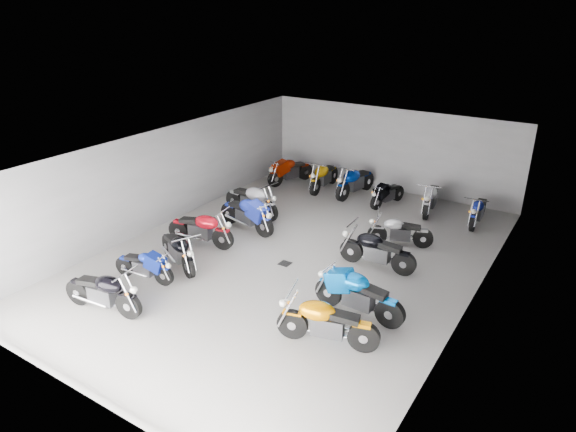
# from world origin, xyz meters

# --- Properties ---
(ground) EXTENTS (14.00, 14.00, 0.00)m
(ground) POSITION_xyz_m (0.00, 0.00, 0.00)
(ground) COLOR gray
(ground) RESTS_ON ground
(wall_back) EXTENTS (10.00, 0.10, 3.20)m
(wall_back) POSITION_xyz_m (0.00, 7.00, 1.60)
(wall_back) COLOR gray
(wall_back) RESTS_ON ground
(wall_left) EXTENTS (0.10, 14.00, 3.20)m
(wall_left) POSITION_xyz_m (-5.00, 0.00, 1.60)
(wall_left) COLOR gray
(wall_left) RESTS_ON ground
(wall_right) EXTENTS (0.10, 14.00, 3.20)m
(wall_right) POSITION_xyz_m (5.00, 0.00, 1.60)
(wall_right) COLOR gray
(wall_right) RESTS_ON ground
(ceiling) EXTENTS (10.00, 14.00, 0.04)m
(ceiling) POSITION_xyz_m (0.00, 0.00, 3.22)
(ceiling) COLOR black
(ceiling) RESTS_ON wall_back
(drain_grate) EXTENTS (0.32, 0.32, 0.01)m
(drain_grate) POSITION_xyz_m (0.00, -0.50, 0.01)
(drain_grate) COLOR black
(drain_grate) RESTS_ON ground
(motorcycle_left_a) EXTENTS (2.21, 0.55, 0.97)m
(motorcycle_left_a) POSITION_xyz_m (-2.34, -4.87, 0.53)
(motorcycle_left_a) COLOR black
(motorcycle_left_a) RESTS_ON ground
(motorcycle_left_b) EXTENTS (1.84, 0.45, 0.81)m
(motorcycle_left_b) POSITION_xyz_m (-2.64, -3.30, 0.44)
(motorcycle_left_b) COLOR black
(motorcycle_left_b) RESTS_ON ground
(motorcycle_left_c) EXTENTS (2.02, 1.03, 0.95)m
(motorcycle_left_c) POSITION_xyz_m (-2.43, -2.25, 0.52)
(motorcycle_left_c) COLOR black
(motorcycle_left_c) RESTS_ON ground
(motorcycle_left_d) EXTENTS (2.25, 0.57, 0.99)m
(motorcycle_left_d) POSITION_xyz_m (-2.81, -0.85, 0.54)
(motorcycle_left_d) COLOR black
(motorcycle_left_d) RESTS_ON ground
(motorcycle_left_e) EXTENTS (2.32, 0.60, 1.03)m
(motorcycle_left_e) POSITION_xyz_m (-2.30, 0.79, 0.56)
(motorcycle_left_e) COLOR black
(motorcycle_left_e) RESTS_ON ground
(motorcycle_left_f) EXTENTS (2.37, 0.56, 1.04)m
(motorcycle_left_f) POSITION_xyz_m (-2.89, 1.85, 0.57)
(motorcycle_left_f) COLOR black
(motorcycle_left_f) RESTS_ON ground
(motorcycle_right_b) EXTENTS (2.24, 0.76, 1.01)m
(motorcycle_right_b) POSITION_xyz_m (2.76, -3.11, 0.55)
(motorcycle_right_b) COLOR black
(motorcycle_right_b) RESTS_ON ground
(motorcycle_right_c) EXTENTS (2.35, 0.48, 1.03)m
(motorcycle_right_c) POSITION_xyz_m (2.84, -1.73, 0.56)
(motorcycle_right_c) COLOR black
(motorcycle_right_c) RESTS_ON ground
(motorcycle_right_e) EXTENTS (2.23, 0.46, 0.98)m
(motorcycle_right_e) POSITION_xyz_m (2.27, 0.68, 0.54)
(motorcycle_right_e) COLOR black
(motorcycle_right_e) RESTS_ON ground
(motorcycle_right_f) EXTENTS (1.89, 0.86, 0.87)m
(motorcycle_right_f) POSITION_xyz_m (2.29, 2.37, 0.48)
(motorcycle_right_f) COLOR black
(motorcycle_right_f) RESTS_ON ground
(motorcycle_back_a) EXTENTS (0.90, 2.12, 0.97)m
(motorcycle_back_a) POSITION_xyz_m (-3.63, 5.46, 0.53)
(motorcycle_back_a) COLOR black
(motorcycle_back_a) RESTS_ON ground
(motorcycle_back_b) EXTENTS (0.48, 2.30, 1.01)m
(motorcycle_back_b) POSITION_xyz_m (-2.10, 5.54, 0.55)
(motorcycle_back_b) COLOR black
(motorcycle_back_b) RESTS_ON ground
(motorcycle_back_c) EXTENTS (0.57, 2.37, 1.04)m
(motorcycle_back_c) POSITION_xyz_m (-0.77, 5.59, 0.57)
(motorcycle_back_c) COLOR black
(motorcycle_back_c) RESTS_ON ground
(motorcycle_back_d) EXTENTS (0.59, 1.85, 0.83)m
(motorcycle_back_d) POSITION_xyz_m (0.67, 5.31, 0.45)
(motorcycle_back_d) COLOR black
(motorcycle_back_d) RESTS_ON ground
(motorcycle_back_e) EXTENTS (0.54, 2.22, 0.98)m
(motorcycle_back_e) POSITION_xyz_m (2.21, 5.54, 0.53)
(motorcycle_back_e) COLOR black
(motorcycle_back_e) RESTS_ON ground
(motorcycle_back_f) EXTENTS (0.41, 2.02, 0.89)m
(motorcycle_back_f) POSITION_xyz_m (3.89, 5.35, 0.48)
(motorcycle_back_f) COLOR black
(motorcycle_back_f) RESTS_ON ground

